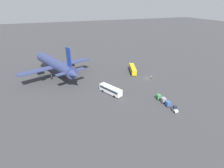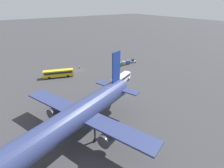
% 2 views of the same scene
% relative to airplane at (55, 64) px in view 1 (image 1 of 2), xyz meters
% --- Properties ---
extents(ground_plane, '(600.00, 600.00, 0.00)m').
position_rel_airplane_xyz_m(ground_plane, '(-19.60, -44.09, -7.03)').
color(ground_plane, '#38383A').
extents(airplane, '(44.34, 37.63, 18.68)m').
position_rel_airplane_xyz_m(airplane, '(0.00, 0.00, 0.00)').
color(airplane, navy).
rests_on(airplane, ground).
extents(shuttle_bus_near, '(12.98, 6.71, 3.34)m').
position_rel_airplane_xyz_m(shuttle_bus_near, '(-8.95, -40.97, -5.04)').
color(shuttle_bus_near, gold).
rests_on(shuttle_bus_near, ground).
extents(shuttle_bus_far, '(11.65, 7.22, 3.27)m').
position_rel_airplane_xyz_m(shuttle_bus_far, '(-28.22, -19.98, -5.07)').
color(shuttle_bus_far, white).
rests_on(shuttle_bus_far, ground).
extents(baggage_tug, '(2.56, 1.94, 2.10)m').
position_rel_airplane_xyz_m(baggage_tug, '(-49.75, -37.06, -6.09)').
color(baggage_tug, white).
rests_on(baggage_tug, ground).
extents(worker_person, '(0.38, 0.38, 1.74)m').
position_rel_airplane_xyz_m(worker_person, '(-21.09, -45.49, -6.16)').
color(worker_person, '#1E1E2D').
rests_on(worker_person, ground).
extents(cargo_cart_blue, '(2.21, 1.94, 2.06)m').
position_rel_airplane_xyz_m(cargo_cart_blue, '(-45.85, -36.92, -5.84)').
color(cargo_cart_blue, '#38383D').
rests_on(cargo_cart_blue, ground).
extents(cargo_cart_grey, '(2.21, 1.94, 2.06)m').
position_rel_airplane_xyz_m(cargo_cart_grey, '(-42.95, -37.01, -5.84)').
color(cargo_cart_grey, '#38383D').
rests_on(cargo_cart_grey, ground).
extents(cargo_cart_green, '(2.21, 1.94, 2.06)m').
position_rel_airplane_xyz_m(cargo_cart_green, '(-40.05, -36.71, -5.84)').
color(cargo_cart_green, '#38383D').
rests_on(cargo_cart_green, ground).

